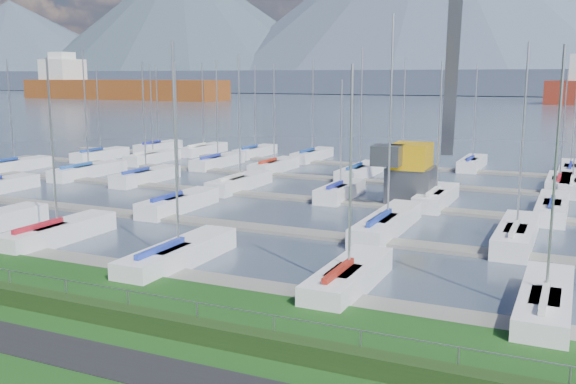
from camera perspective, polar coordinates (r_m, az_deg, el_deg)
The scene contains 9 objects.
path at distance 22.32m, azimuth -16.80°, elevation -13.93°, with size 160.00×2.00×0.04m, color black.
water at distance 278.56m, azimuth 22.02°, elevation 7.60°, with size 800.00×540.00×0.20m, color #414D5F.
hedge at distance 24.02m, azimuth -12.68°, elevation -11.08°, with size 80.00×0.70×0.70m, color #1E3613.
fence at distance 24.03m, azimuth -12.18°, elevation -8.89°, with size 0.04×0.04×80.00m, color gray.
foothill at distance 348.34m, azimuth 22.69°, elevation 8.99°, with size 900.00×80.00×12.00m, color #3E475B.
docks at distance 47.08m, azimuth 7.13°, elevation -1.10°, with size 90.00×41.60×0.25m.
crane at distance 48.27m, azimuth 11.88°, elevation 5.70°, with size 5.70×13.22×22.35m.
cargo_ship_west at distance 274.73m, azimuth -15.21°, elevation 8.79°, with size 92.87×21.56×21.50m.
sailboat_fleet at distance 49.18m, azimuth 7.77°, elevation 5.89°, with size 75.32×49.32×13.18m.
Camera 1 is at (13.81, -18.06, 8.99)m, focal length 40.00 mm.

